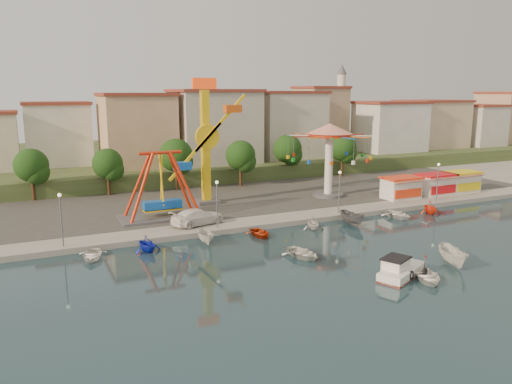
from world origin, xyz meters
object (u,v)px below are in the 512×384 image
wave_swinger (329,143)px  rowboat_a (302,253)px  cabin_motorboat (401,271)px  pirate_ship_ride (162,187)px  skiff (453,256)px  van (198,217)px  kamikaze_tower (209,145)px

wave_swinger → rowboat_a: (-16.05, -20.32, -7.78)m
cabin_motorboat → rowboat_a: (-4.98, 7.88, -0.09)m
wave_swinger → cabin_motorboat: (-11.07, -28.20, -7.68)m
pirate_ship_ride → wave_swinger: wave_swinger is taller
wave_swinger → skiff: 29.38m
cabin_motorboat → van: van is taller
van → rowboat_a: bearing=-171.1°
cabin_motorboat → rowboat_a: cabin_motorboat is taller
rowboat_a → van: (-5.89, 13.33, 1.09)m
rowboat_a → van: van is taller
kamikaze_tower → van: bearing=-116.9°
cabin_motorboat → skiff: cabin_motorboat is taller
pirate_ship_ride → kamikaze_tower: 10.07m
pirate_ship_ride → rowboat_a: 20.42m
kamikaze_tower → cabin_motorboat: size_ratio=2.84×
rowboat_a → skiff: 13.53m
kamikaze_tower → rowboat_a: 24.44m
wave_swinger → skiff: (-4.93, -28.02, -7.34)m
pirate_ship_ride → van: bearing=-59.4°
rowboat_a → van: bearing=102.5°
wave_swinger → van: (-21.93, -6.99, -6.68)m
wave_swinger → van: 23.97m
van → skiff: bearing=-156.0°
cabin_motorboat → van: bearing=91.9°
pirate_ship_ride → van: size_ratio=1.59×
kamikaze_tower → skiff: size_ratio=3.71×
skiff → van: bearing=150.3°
wave_swinger → rowboat_a: bearing=-128.3°
cabin_motorboat → van: size_ratio=0.92×
pirate_ship_ride → wave_swinger: (24.73, 2.27, 3.80)m
cabin_motorboat → pirate_ship_ride: bearing=92.6°
pirate_ship_ride → kamikaze_tower: kamikaze_tower is taller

